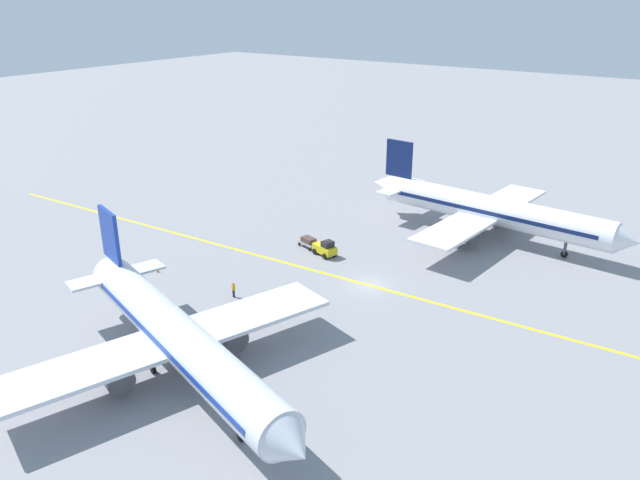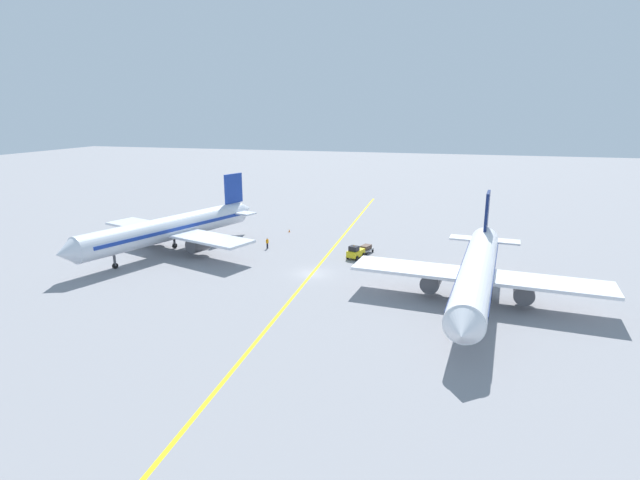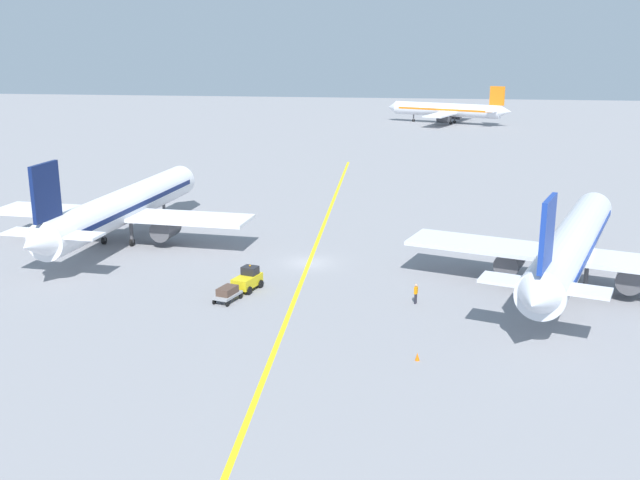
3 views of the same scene
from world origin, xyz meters
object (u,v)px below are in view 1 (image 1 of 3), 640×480
(airplane_adjacent_stand, at_px, (176,336))
(airplane_at_gate, at_px, (488,210))
(baggage_tug_white, at_px, (325,248))
(ground_crew_worker, at_px, (233,289))
(traffic_cone_near_nose, at_px, (188,340))
(baggage_cart_trailing, at_px, (309,241))
(traffic_cone_mid_apron, at_px, (158,270))

(airplane_adjacent_stand, bearing_deg, airplane_at_gate, 168.11)
(airplane_at_gate, height_order, baggage_tug_white, airplane_at_gate)
(airplane_adjacent_stand, xyz_separation_m, baggage_tug_white, (-27.47, -4.29, -2.81))
(ground_crew_worker, relative_size, traffic_cone_near_nose, 3.05)
(baggage_cart_trailing, height_order, ground_crew_worker, ground_crew_worker)
(traffic_cone_near_nose, bearing_deg, airplane_adjacent_stand, 38.13)
(baggage_tug_white, relative_size, baggage_cart_trailing, 1.14)
(baggage_tug_white, height_order, baggage_cart_trailing, baggage_tug_white)
(traffic_cone_near_nose, xyz_separation_m, traffic_cone_mid_apron, (-8.79, -13.90, 0.00))
(baggage_tug_white, bearing_deg, ground_crew_worker, -6.13)
(baggage_tug_white, bearing_deg, traffic_cone_near_nose, 2.81)
(baggage_tug_white, height_order, traffic_cone_near_nose, baggage_tug_white)
(ground_crew_worker, bearing_deg, airplane_at_gate, 154.00)
(traffic_cone_mid_apron, bearing_deg, airplane_at_gate, 139.92)
(airplane_adjacent_stand, height_order, ground_crew_worker, airplane_adjacent_stand)
(airplane_adjacent_stand, distance_m, baggage_tug_white, 27.94)
(baggage_cart_trailing, distance_m, traffic_cone_near_nose, 24.83)
(baggage_tug_white, bearing_deg, airplane_adjacent_stand, 8.87)
(airplane_adjacent_stand, bearing_deg, traffic_cone_near_nose, -141.87)
(baggage_cart_trailing, xyz_separation_m, traffic_cone_mid_apron, (15.66, -9.59, -0.49))
(airplane_at_gate, xyz_separation_m, traffic_cone_mid_apron, (31.26, -26.31, -3.43))
(baggage_tug_white, distance_m, baggage_cart_trailing, 3.30)
(ground_crew_worker, height_order, traffic_cone_mid_apron, ground_crew_worker)
(baggage_tug_white, bearing_deg, traffic_cone_mid_apron, -40.95)
(airplane_at_gate, height_order, ground_crew_worker, airplane_at_gate)
(airplane_at_gate, bearing_deg, airplane_adjacent_stand, -11.89)
(baggage_cart_trailing, bearing_deg, ground_crew_worker, 5.95)
(ground_crew_worker, distance_m, traffic_cone_near_nose, 9.48)
(airplane_at_gate, height_order, traffic_cone_near_nose, airplane_at_gate)
(airplane_at_gate, distance_m, ground_crew_worker, 34.58)
(baggage_tug_white, distance_m, traffic_cone_near_nose, 23.51)
(airplane_at_gate, bearing_deg, traffic_cone_mid_apron, -40.08)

